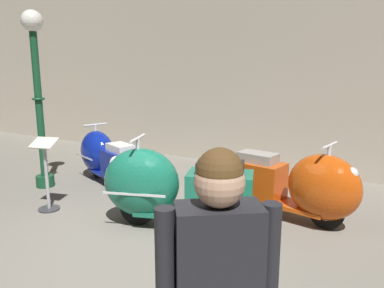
{
  "coord_description": "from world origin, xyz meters",
  "views": [
    {
      "loc": [
        2.37,
        -2.61,
        1.86
      ],
      "look_at": [
        -0.13,
        1.68,
        0.84
      ],
      "focal_mm": 34.54,
      "sensor_mm": 36.0,
      "label": 1
    }
  ],
  "objects_px": {
    "lamppost": "(37,84)",
    "scooter_1": "(165,187)",
    "scooter_0": "(104,156)",
    "scooter_2": "(302,185)",
    "info_stanchion": "(47,181)"
  },
  "relations": [
    {
      "from": "lamppost",
      "to": "scooter_2",
      "type": "bearing_deg",
      "value": 9.76
    },
    {
      "from": "scooter_2",
      "to": "lamppost",
      "type": "relative_size",
      "value": 0.64
    },
    {
      "from": "scooter_0",
      "to": "scooter_2",
      "type": "height_order",
      "value": "scooter_2"
    },
    {
      "from": "scooter_0",
      "to": "info_stanchion",
      "type": "xyz_separation_m",
      "value": [
        0.25,
        -1.34,
        -0.03
      ]
    },
    {
      "from": "lamppost",
      "to": "info_stanchion",
      "type": "height_order",
      "value": "lamppost"
    },
    {
      "from": "info_stanchion",
      "to": "scooter_0",
      "type": "bearing_deg",
      "value": 100.76
    },
    {
      "from": "scooter_2",
      "to": "scooter_0",
      "type": "bearing_deg",
      "value": -171.21
    },
    {
      "from": "scooter_0",
      "to": "scooter_1",
      "type": "xyz_separation_m",
      "value": [
        1.9,
        -0.98,
        0.06
      ]
    },
    {
      "from": "scooter_1",
      "to": "lamppost",
      "type": "relative_size",
      "value": 0.68
    },
    {
      "from": "lamppost",
      "to": "scooter_1",
      "type": "bearing_deg",
      "value": -6.53
    },
    {
      "from": "scooter_1",
      "to": "info_stanchion",
      "type": "distance_m",
      "value": 1.69
    },
    {
      "from": "scooter_0",
      "to": "scooter_2",
      "type": "bearing_deg",
      "value": -160.04
    },
    {
      "from": "lamppost",
      "to": "info_stanchion",
      "type": "bearing_deg",
      "value": -36.03
    },
    {
      "from": "scooter_2",
      "to": "info_stanchion",
      "type": "relative_size",
      "value": 1.77
    },
    {
      "from": "scooter_0",
      "to": "scooter_2",
      "type": "relative_size",
      "value": 0.93
    }
  ]
}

